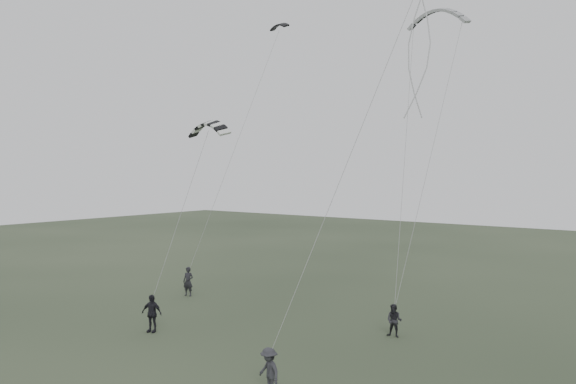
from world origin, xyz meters
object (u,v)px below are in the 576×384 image
Objects in this scene: kite_striped at (209,123)px; flyer_right at (394,321)px; flyer_center at (152,313)px; flyer_left at (188,281)px; flyer_far at (269,371)px; kite_pale_large at (437,10)px; kite_dark_small at (279,25)px.

flyer_right is at bearing 19.22° from kite_striped.
flyer_left is at bearing 106.18° from flyer_center.
kite_pale_large is at bearing 108.87° from flyer_far.
flyer_far is 15.84m from kite_striped.
flyer_left is at bearing 153.19° from kite_striped.
flyer_right is 0.46× the size of kite_pale_large.
kite_pale_large is 15.21m from kite_striped.
kite_pale_large reaches higher than flyer_left.
kite_striped reaches higher than flyer_center.
kite_pale_large reaches higher than flyer_far.
kite_dark_small reaches higher than flyer_center.
flyer_center is 23.91m from kite_pale_large.
flyer_left is 11.78m from kite_striped.
kite_striped is at bearing -142.45° from kite_pale_large.
flyer_left is 1.10× the size of flyer_far.
flyer_center reaches higher than flyer_right.
flyer_center reaches higher than flyer_far.
flyer_center is at bearing -155.28° from flyer_right.
kite_dark_small is (-11.62, 5.49, 17.85)m from flyer_right.
flyer_center is at bearing -132.89° from kite_pale_large.
flyer_center is 0.54× the size of kite_pale_large.
kite_dark_small is at bearing 146.70° from flyer_right.
flyer_center is 10.98m from kite_striped.
kite_pale_large is (11.07, 1.14, -0.64)m from kite_dark_small.
flyer_right is 12.57m from flyer_center.
kite_pale_large is at bearing 86.76° from flyer_right.
flyer_right is at bearing -91.39° from kite_pale_large.
kite_dark_small is at bearing 76.81° from flyer_center.
kite_striped is at bearing 69.00° from flyer_center.
kite_dark_small reaches higher than flyer_right.
flyer_far is at bearing -95.83° from kite_pale_large.
kite_pale_large is at bearing 35.20° from flyer_center.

